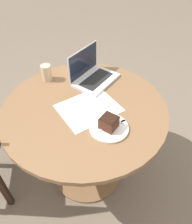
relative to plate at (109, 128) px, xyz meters
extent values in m
plane|color=#6B5B4C|center=(0.06, -0.22, -0.73)|extent=(12.00, 12.00, 0.00)
cylinder|color=brown|center=(0.06, -0.22, -0.72)|extent=(0.56, 0.56, 0.02)
cylinder|color=brown|center=(0.06, -0.22, -0.37)|extent=(0.10, 0.10, 0.67)
cylinder|color=brown|center=(0.06, -0.22, -0.02)|extent=(1.01, 1.01, 0.03)
cube|color=black|center=(0.57, -0.57, -0.50)|extent=(0.04, 0.04, 0.44)
cube|color=black|center=(0.68, -0.20, -0.50)|extent=(0.04, 0.04, 0.44)
cube|color=white|center=(0.04, -0.20, 0.00)|extent=(0.38, 0.33, 0.00)
cylinder|color=silver|center=(0.00, 0.00, 0.00)|extent=(0.22, 0.22, 0.01)
cube|color=#472619|center=(0.00, 0.00, 0.04)|extent=(0.11, 0.12, 0.07)
cube|color=black|center=(0.00, 0.00, 0.08)|extent=(0.11, 0.11, 0.00)
cube|color=silver|center=(-0.02, 0.00, 0.01)|extent=(0.17, 0.03, 0.00)
cube|color=silver|center=(-0.09, -0.01, 0.01)|extent=(0.03, 0.03, 0.00)
cylinder|color=#C6AD89|center=(0.19, -0.59, 0.05)|extent=(0.07, 0.07, 0.11)
cube|color=silver|center=(-0.11, -0.43, 0.00)|extent=(0.37, 0.33, 0.02)
cube|color=black|center=(-0.11, -0.43, 0.01)|extent=(0.28, 0.23, 0.00)
cube|color=silver|center=(-0.06, -0.52, 0.11)|extent=(0.26, 0.16, 0.20)
cube|color=black|center=(-0.06, -0.52, 0.11)|extent=(0.25, 0.15, 0.18)
camera|label=1|loc=(0.39, 0.71, 0.88)|focal=35.00mm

